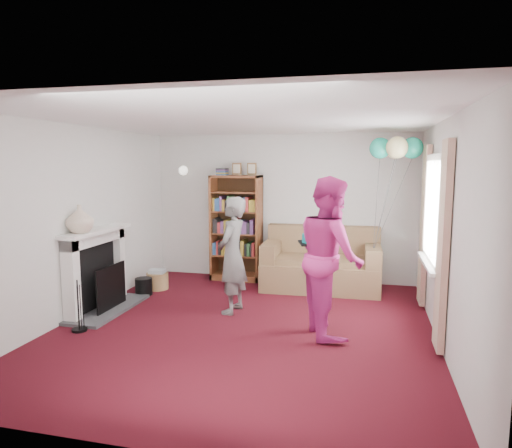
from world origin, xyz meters
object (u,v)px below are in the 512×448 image
(person_striped, at_px, (232,255))
(person_magenta, at_px, (330,256))
(bookcase, at_px, (237,228))
(sofa, at_px, (321,266))
(birthday_cake, at_px, (315,238))

(person_striped, height_order, person_magenta, person_magenta)
(bookcase, bearing_deg, person_striped, -75.78)
(sofa, height_order, person_magenta, person_magenta)
(person_magenta, bearing_deg, birthday_cake, 34.20)
(person_striped, bearing_deg, sofa, 151.21)
(bookcase, relative_size, person_magenta, 1.08)
(sofa, xyz_separation_m, person_magenta, (0.29, -2.00, 0.57))
(bookcase, relative_size, person_striped, 1.28)
(bookcase, relative_size, sofa, 1.09)
(sofa, relative_size, person_striped, 1.18)
(birthday_cake, bearing_deg, person_magenta, -34.65)
(person_magenta, bearing_deg, person_striped, 49.26)
(bookcase, distance_m, person_striped, 1.81)
(person_magenta, bearing_deg, bookcase, 17.48)
(bookcase, xyz_separation_m, sofa, (1.49, -0.22, -0.53))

